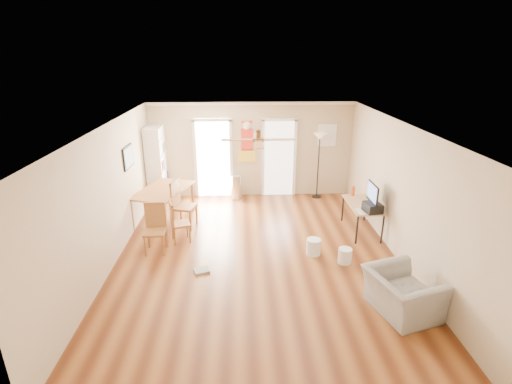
{
  "coord_description": "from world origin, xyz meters",
  "views": [
    {
      "loc": [
        -0.3,
        -6.65,
        3.83
      ],
      "look_at": [
        0.0,
        0.6,
        1.15
      ],
      "focal_mm": 26.69,
      "sensor_mm": 36.0,
      "label": 1
    }
  ],
  "objects_px": {
    "bookshelf": "(157,165)",
    "torchiere_lamp": "(318,166)",
    "wastebasket_b": "(345,256)",
    "armchair": "(402,294)",
    "dining_table": "(164,205)",
    "dining_chair_near": "(154,229)",
    "trash_can": "(236,187)",
    "printer": "(373,207)",
    "computer_desk": "(361,218)",
    "dining_chair_right_b": "(180,222)",
    "wastebasket_a": "(313,247)",
    "dining_chair_right_a": "(185,204)"
  },
  "relations": [
    {
      "from": "dining_chair_right_a",
      "to": "bookshelf",
      "type": "bearing_deg",
      "value": 43.01
    },
    {
      "from": "computer_desk",
      "to": "printer",
      "type": "xyz_separation_m",
      "value": [
        0.06,
        -0.44,
        0.43
      ]
    },
    {
      "from": "trash_can",
      "to": "armchair",
      "type": "xyz_separation_m",
      "value": [
        2.58,
        -5.02,
        -0.0
      ]
    },
    {
      "from": "dining_chair_near",
      "to": "torchiere_lamp",
      "type": "bearing_deg",
      "value": 36.31
    },
    {
      "from": "computer_desk",
      "to": "torchiere_lamp",
      "type": "bearing_deg",
      "value": 104.71
    },
    {
      "from": "bookshelf",
      "to": "trash_can",
      "type": "relative_size",
      "value": 3.03
    },
    {
      "from": "trash_can",
      "to": "computer_desk",
      "type": "bearing_deg",
      "value": -37.58
    },
    {
      "from": "dining_chair_right_a",
      "to": "armchair",
      "type": "height_order",
      "value": "dining_chair_right_a"
    },
    {
      "from": "trash_can",
      "to": "printer",
      "type": "height_order",
      "value": "printer"
    },
    {
      "from": "trash_can",
      "to": "computer_desk",
      "type": "relative_size",
      "value": 0.54
    },
    {
      "from": "torchiere_lamp",
      "to": "printer",
      "type": "relative_size",
      "value": 4.84
    },
    {
      "from": "dining_chair_right_a",
      "to": "torchiere_lamp",
      "type": "distance_m",
      "value": 3.86
    },
    {
      "from": "wastebasket_b",
      "to": "armchair",
      "type": "xyz_separation_m",
      "value": [
        0.48,
        -1.49,
        0.18
      ]
    },
    {
      "from": "dining_table",
      "to": "trash_can",
      "type": "distance_m",
      "value": 2.2
    },
    {
      "from": "bookshelf",
      "to": "trash_can",
      "type": "xyz_separation_m",
      "value": [
        2.09,
        0.04,
        -0.68
      ]
    },
    {
      "from": "computer_desk",
      "to": "dining_chair_right_b",
      "type": "bearing_deg",
      "value": -175.64
    },
    {
      "from": "dining_chair_right_a",
      "to": "torchiere_lamp",
      "type": "height_order",
      "value": "torchiere_lamp"
    },
    {
      "from": "wastebasket_a",
      "to": "wastebasket_b",
      "type": "xyz_separation_m",
      "value": [
        0.54,
        -0.36,
        -0.01
      ]
    },
    {
      "from": "computer_desk",
      "to": "wastebasket_a",
      "type": "height_order",
      "value": "computer_desk"
    },
    {
      "from": "dining_chair_near",
      "to": "armchair",
      "type": "xyz_separation_m",
      "value": [
        4.19,
        -2.09,
        -0.17
      ]
    },
    {
      "from": "computer_desk",
      "to": "trash_can",
      "type": "bearing_deg",
      "value": 142.42
    },
    {
      "from": "wastebasket_b",
      "to": "dining_chair_right_a",
      "type": "bearing_deg",
      "value": 151.67
    },
    {
      "from": "dining_chair_right_a",
      "to": "dining_chair_right_b",
      "type": "height_order",
      "value": "dining_chair_right_a"
    },
    {
      "from": "dining_chair_right_b",
      "to": "computer_desk",
      "type": "height_order",
      "value": "dining_chair_right_b"
    },
    {
      "from": "dining_chair_right_a",
      "to": "armchair",
      "type": "xyz_separation_m",
      "value": [
        3.75,
        -3.26,
        -0.22
      ]
    },
    {
      "from": "dining_chair_right_a",
      "to": "wastebasket_a",
      "type": "distance_m",
      "value": 3.1
    },
    {
      "from": "dining_table",
      "to": "wastebasket_b",
      "type": "xyz_separation_m",
      "value": [
        3.82,
        -2.15,
        -0.24
      ]
    },
    {
      "from": "printer",
      "to": "dining_chair_right_b",
      "type": "bearing_deg",
      "value": 169.05
    },
    {
      "from": "dining_chair_right_a",
      "to": "wastebasket_a",
      "type": "xyz_separation_m",
      "value": [
        2.73,
        -1.41,
        -0.39
      ]
    },
    {
      "from": "dining_chair_right_b",
      "to": "torchiere_lamp",
      "type": "height_order",
      "value": "torchiere_lamp"
    },
    {
      "from": "wastebasket_a",
      "to": "wastebasket_b",
      "type": "relative_size",
      "value": 1.09
    },
    {
      "from": "printer",
      "to": "wastebasket_a",
      "type": "distance_m",
      "value": 1.55
    },
    {
      "from": "dining_chair_near",
      "to": "trash_can",
      "type": "xyz_separation_m",
      "value": [
        1.61,
        2.93,
        -0.17
      ]
    },
    {
      "from": "dining_table",
      "to": "dining_chair_near",
      "type": "height_order",
      "value": "dining_chair_near"
    },
    {
      "from": "dining_table",
      "to": "wastebasket_a",
      "type": "relative_size",
      "value": 4.79
    },
    {
      "from": "computer_desk",
      "to": "dining_table",
      "type": "bearing_deg",
      "value": 169.99
    },
    {
      "from": "torchiere_lamp",
      "to": "armchair",
      "type": "bearing_deg",
      "value": -86.15
    },
    {
      "from": "dining_chair_near",
      "to": "torchiere_lamp",
      "type": "relative_size",
      "value": 0.56
    },
    {
      "from": "dining_chair_right_b",
      "to": "wastebasket_b",
      "type": "xyz_separation_m",
      "value": [
        3.27,
        -1.05,
        -0.3
      ]
    },
    {
      "from": "computer_desk",
      "to": "printer",
      "type": "bearing_deg",
      "value": -81.92
    },
    {
      "from": "bookshelf",
      "to": "torchiere_lamp",
      "type": "relative_size",
      "value": 1.13
    },
    {
      "from": "dining_chair_right_a",
      "to": "dining_chair_near",
      "type": "height_order",
      "value": "dining_chair_right_a"
    },
    {
      "from": "printer",
      "to": "wastebasket_b",
      "type": "relative_size",
      "value": 1.24
    },
    {
      "from": "dining_chair_right_b",
      "to": "armchair",
      "type": "distance_m",
      "value": 4.53
    },
    {
      "from": "dining_chair_right_a",
      "to": "printer",
      "type": "height_order",
      "value": "dining_chair_right_a"
    },
    {
      "from": "dining_chair_right_a",
      "to": "torchiere_lamp",
      "type": "relative_size",
      "value": 0.61
    },
    {
      "from": "torchiere_lamp",
      "to": "armchair",
      "type": "distance_m",
      "value": 5.09
    },
    {
      "from": "wastebasket_a",
      "to": "armchair",
      "type": "bearing_deg",
      "value": -61.19
    },
    {
      "from": "armchair",
      "to": "trash_can",
      "type": "bearing_deg",
      "value": 10.62
    },
    {
      "from": "printer",
      "to": "armchair",
      "type": "height_order",
      "value": "printer"
    }
  ]
}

